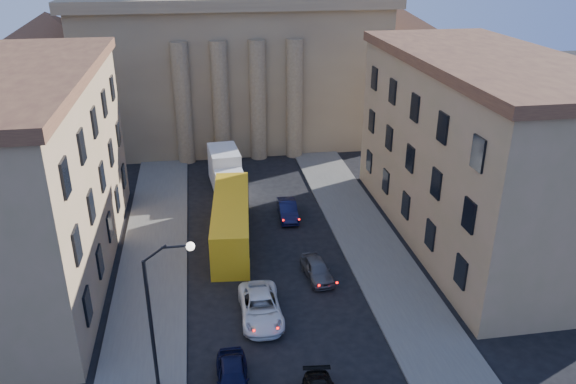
{
  "coord_description": "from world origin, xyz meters",
  "views": [
    {
      "loc": [
        -4.34,
        -16.36,
        22.12
      ],
      "look_at": [
        0.85,
        15.5,
        7.78
      ],
      "focal_mm": 35.0,
      "sensor_mm": 36.0,
      "label": 1
    }
  ],
  "objects_px": {
    "car_left_near": "(233,377)",
    "city_bus": "(231,220)",
    "street_lamp": "(160,306)",
    "box_truck": "(226,172)"
  },
  "relations": [
    {
      "from": "box_truck",
      "to": "street_lamp",
      "type": "bearing_deg",
      "value": -104.83
    },
    {
      "from": "car_left_near",
      "to": "city_bus",
      "type": "xyz_separation_m",
      "value": [
        1.13,
        16.62,
        1.12
      ]
    },
    {
      "from": "street_lamp",
      "to": "city_bus",
      "type": "relative_size",
      "value": 0.71
    },
    {
      "from": "street_lamp",
      "to": "car_left_near",
      "type": "distance_m",
      "value": 5.76
    },
    {
      "from": "street_lamp",
      "to": "city_bus",
      "type": "xyz_separation_m",
      "value": [
        4.6,
        15.98,
        -3.43
      ]
    },
    {
      "from": "city_bus",
      "to": "box_truck",
      "type": "bearing_deg",
      "value": 94.05
    },
    {
      "from": "car_left_near",
      "to": "city_bus",
      "type": "bearing_deg",
      "value": 86.93
    },
    {
      "from": "car_left_near",
      "to": "box_truck",
      "type": "xyz_separation_m",
      "value": [
        1.33,
        27.21,
        1.05
      ]
    },
    {
      "from": "street_lamp",
      "to": "car_left_near",
      "type": "height_order",
      "value": "street_lamp"
    },
    {
      "from": "car_left_near",
      "to": "box_truck",
      "type": "relative_size",
      "value": 0.61
    }
  ]
}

